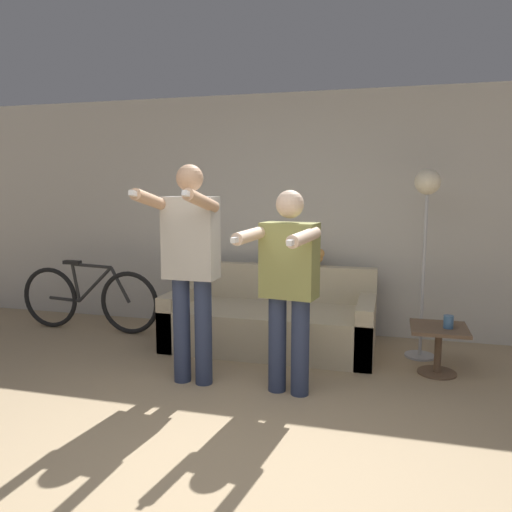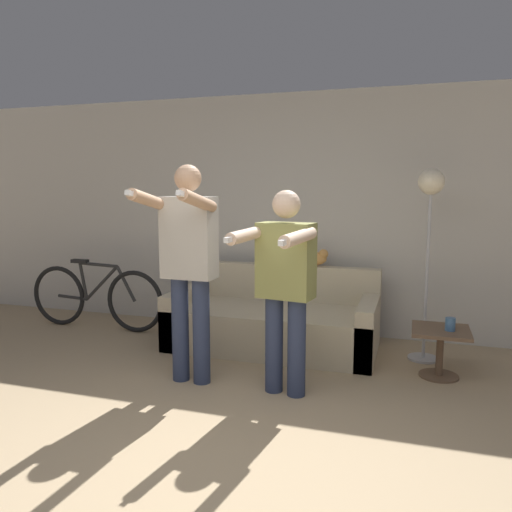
{
  "view_description": "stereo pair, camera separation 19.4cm",
  "coord_description": "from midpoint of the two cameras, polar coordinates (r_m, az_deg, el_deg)",
  "views": [
    {
      "loc": [
        0.85,
        -2.24,
        1.6
      ],
      "look_at": [
        -0.28,
        1.94,
        1.0
      ],
      "focal_mm": 35.0,
      "sensor_mm": 36.0,
      "label": 1
    },
    {
      "loc": [
        1.04,
        -2.19,
        1.6
      ],
      "look_at": [
        -0.28,
        1.94,
        1.0
      ],
      "focal_mm": 35.0,
      "sensor_mm": 36.0,
      "label": 2
    }
  ],
  "objects": [
    {
      "name": "ground_plane",
      "position": [
        2.89,
        -5.02,
        -25.71
      ],
      "size": [
        16.0,
        16.0,
        0.0
      ],
      "primitive_type": "plane",
      "color": "tan"
    },
    {
      "name": "wall_back",
      "position": [
        5.48,
        7.72,
        4.7
      ],
      "size": [
        10.0,
        0.05,
        2.6
      ],
      "color": "beige",
      "rests_on": "ground_plane"
    },
    {
      "name": "couch",
      "position": [
        5.05,
        3.14,
        -7.55
      ],
      "size": [
        2.03,
        0.95,
        0.78
      ],
      "color": "beige",
      "rests_on": "ground_plane"
    },
    {
      "name": "person_left",
      "position": [
        4.01,
        -6.37,
        -0.29
      ],
      "size": [
        0.51,
        0.67,
        1.77
      ],
      "rotation": [
        0.0,
        0.0,
        -0.03
      ],
      "color": "#2D3856",
      "rests_on": "ground_plane"
    },
    {
      "name": "person_right",
      "position": [
        3.78,
        4.77,
        -2.69
      ],
      "size": [
        0.56,
        0.73,
        1.58
      ],
      "rotation": [
        0.0,
        0.0,
        -0.16
      ],
      "color": "#2D3856",
      "rests_on": "ground_plane"
    },
    {
      "name": "cat",
      "position": [
        5.22,
        7.08,
        -0.23
      ],
      "size": [
        0.53,
        0.15,
        0.18
      ],
      "color": "tan",
      "rests_on": "couch"
    },
    {
      "name": "floor_lamp",
      "position": [
        4.79,
        20.38,
        5.06
      ],
      "size": [
        0.28,
        0.28,
        1.76
      ],
      "color": "#B2B2B7",
      "rests_on": "ground_plane"
    },
    {
      "name": "side_table",
      "position": [
        4.57,
        21.48,
        -9.16
      ],
      "size": [
        0.47,
        0.47,
        0.42
      ],
      "color": "brown",
      "rests_on": "ground_plane"
    },
    {
      "name": "cup",
      "position": [
        4.5,
        22.49,
        -7.23
      ],
      "size": [
        0.08,
        0.08,
        0.11
      ],
      "color": "#3D6693",
      "rests_on": "side_table"
    },
    {
      "name": "bicycle",
      "position": [
        5.92,
        -16.95,
        -4.51
      ],
      "size": [
        1.7,
        0.07,
        0.79
      ],
      "color": "black",
      "rests_on": "ground_plane"
    }
  ]
}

